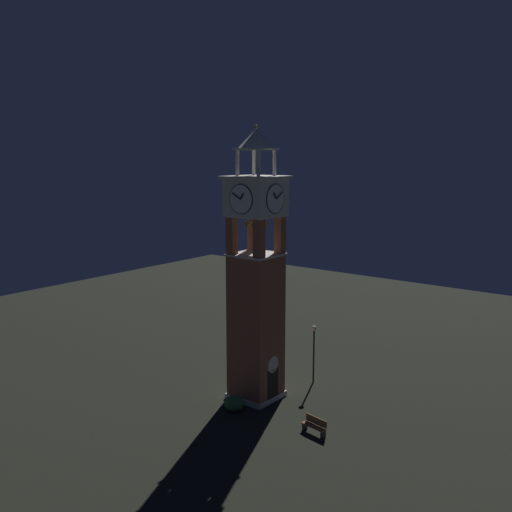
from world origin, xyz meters
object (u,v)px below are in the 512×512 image
at_px(clock_tower, 256,288).
at_px(park_bench, 315,425).
at_px(lamp_post, 314,344).
at_px(trash_bin, 271,368).

relative_size(clock_tower, park_bench, 10.64).
distance_m(clock_tower, lamp_post, 6.60).
distance_m(clock_tower, park_bench, 9.29).
height_order(park_bench, lamp_post, lamp_post).
relative_size(lamp_post, trash_bin, 5.16).
height_order(clock_tower, lamp_post, clock_tower).
height_order(park_bench, trash_bin, park_bench).
bearing_deg(clock_tower, lamp_post, -19.58).
bearing_deg(clock_tower, park_bench, -109.25).
distance_m(park_bench, trash_bin, 9.92).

